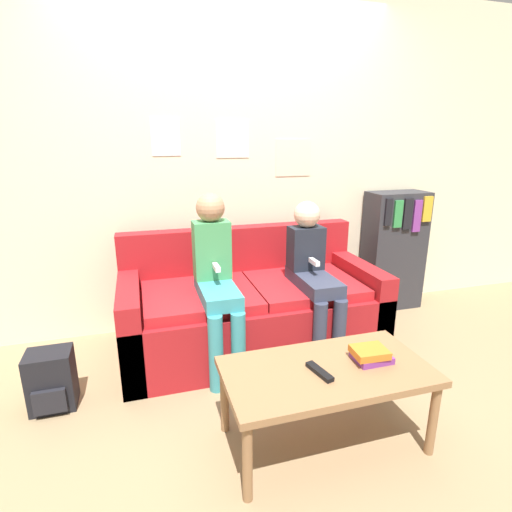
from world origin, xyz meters
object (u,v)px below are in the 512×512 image
object	(u,v)px
person_right	(313,270)
coffee_table	(326,377)
person_left	(216,273)
bookshelf	(393,250)
couch	(251,309)
backpack	(52,381)
tv_remote	(319,372)

from	to	relation	value
person_right	coffee_table	bearing A→B (deg)	-109.84
person_left	bookshelf	size ratio (longest dim) A/B	1.10
couch	bookshelf	distance (m)	1.48
bookshelf	backpack	distance (m)	2.83
coffee_table	person_right	world-z (taller)	person_right
coffee_table	bookshelf	world-z (taller)	bookshelf
person_right	tv_remote	world-z (taller)	person_right
person_left	person_right	world-z (taller)	person_left
tv_remote	coffee_table	bearing A→B (deg)	17.67
bookshelf	person_right	bearing A→B (deg)	-152.45
couch	coffee_table	xyz separation A→B (m)	(0.08, -1.08, 0.09)
person_right	bookshelf	world-z (taller)	person_right
couch	person_right	bearing A→B (deg)	-27.22
couch	tv_remote	xyz separation A→B (m)	(0.02, -1.11, 0.15)
couch	coffee_table	size ratio (longest dim) A/B	1.81
person_right	bookshelf	xyz separation A→B (m)	(1.03, 0.54, -0.09)
person_left	tv_remote	bearing A→B (deg)	-71.31
tv_remote	person_left	bearing A→B (deg)	96.04
coffee_table	bookshelf	xyz separation A→B (m)	(1.35, 1.41, 0.15)
backpack	bookshelf	bearing A→B (deg)	14.79
coffee_table	tv_remote	xyz separation A→B (m)	(-0.06, -0.03, 0.06)
couch	person_right	world-z (taller)	person_right
coffee_table	bookshelf	size ratio (longest dim) A/B	0.96
couch	person_left	size ratio (longest dim) A/B	1.58
coffee_table	person_left	bearing A→B (deg)	112.46
tv_remote	backpack	xyz separation A→B (m)	(-1.31, 0.73, -0.27)
person_right	tv_remote	distance (m)	1.00
person_right	bookshelf	distance (m)	1.17
coffee_table	person_left	size ratio (longest dim) A/B	0.87
tv_remote	bookshelf	size ratio (longest dim) A/B	0.17
bookshelf	backpack	bearing A→B (deg)	-165.21
person_left	person_right	distance (m)	0.68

